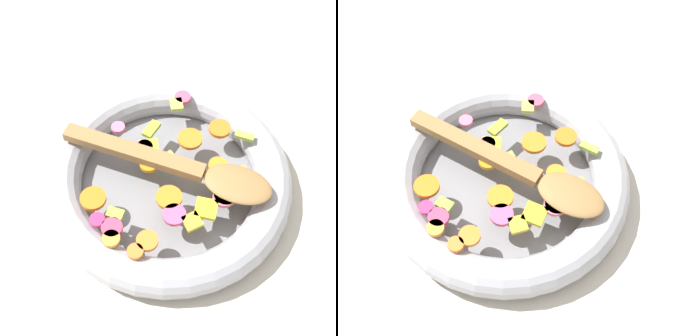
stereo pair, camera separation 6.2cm
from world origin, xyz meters
The scene contains 4 objects.
ground_plane centered at (0.00, 0.00, 0.00)m, with size 4.00×4.00×0.00m, color beige.
skillet centered at (0.00, 0.00, 0.02)m, with size 0.34×0.34×0.05m.
chopped_vegetables centered at (-0.01, 0.02, 0.05)m, with size 0.26×0.23×0.01m.
wooden_spoon centered at (-0.02, 0.02, 0.06)m, with size 0.24×0.22×0.01m.
Camera 2 is at (0.06, 0.34, 0.57)m, focal length 50.00 mm.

